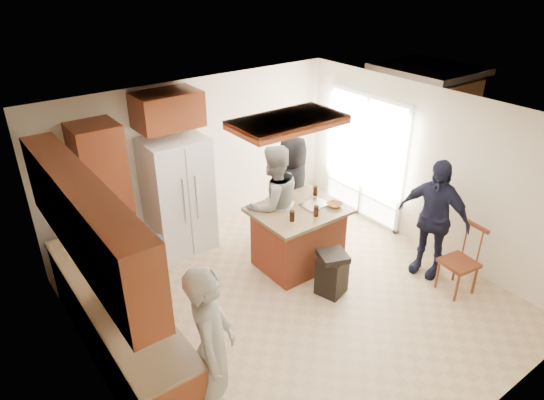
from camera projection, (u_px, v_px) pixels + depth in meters
room_shell at (415, 138)px, 9.54m from camera, size 8.00×5.20×5.00m
person_front_left at (212, 349)px, 4.46m from camera, size 0.77×0.81×1.80m
person_behind_left at (273, 205)px, 6.98m from camera, size 0.89×0.57×1.81m
person_behind_right at (293, 188)px, 7.59m from camera, size 0.99×0.87×1.69m
person_side_right at (433, 218)px, 6.69m from camera, size 0.75×1.12×1.75m
person_counter at (141, 300)px, 5.10m from camera, size 0.59×1.17×1.77m
left_cabinetry at (107, 293)px, 5.11m from camera, size 0.64×3.00×2.30m
back_wall_units at (121, 177)px, 6.68m from camera, size 1.80×0.60×2.45m
refrigerator at (178, 195)px, 7.25m from camera, size 0.90×0.76×1.80m
kitchen_island at (298, 236)px, 7.03m from camera, size 1.28×1.03×0.93m
island_items at (316, 204)px, 6.84m from camera, size 0.90×0.67×0.15m
trash_bin at (332, 273)px, 6.49m from camera, size 0.46×0.46×0.63m
spindle_chair at (460, 262)px, 6.48m from camera, size 0.47×0.47×0.99m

